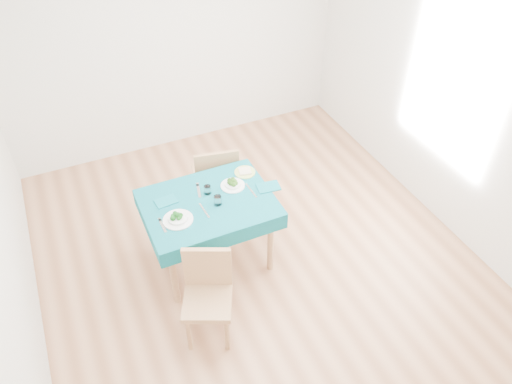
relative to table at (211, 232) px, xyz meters
name	(u,v)px	position (x,y,z in m)	size (l,w,h in m)	color
room_shell	(256,145)	(0.39, -0.15, 0.97)	(4.02, 4.52, 2.73)	#925C3C
table	(211,232)	(0.00, 0.00, 0.00)	(1.13, 0.86, 0.76)	#08545F
chair_near	(207,297)	(-0.31, -0.76, 0.10)	(0.39, 0.42, 0.96)	#9D7249
chair_far	(214,166)	(0.32, 0.72, 0.17)	(0.44, 0.48, 1.10)	#9D7249
bowl_near	(178,217)	(-0.31, -0.11, 0.42)	(0.26, 0.26, 0.08)	white
bowl_far	(233,183)	(0.28, 0.11, 0.41)	(0.22, 0.22, 0.07)	white
fork_near	(163,226)	(-0.45, -0.13, 0.38)	(0.02, 0.17, 0.00)	silver
knife_near	(204,211)	(-0.07, -0.09, 0.38)	(0.02, 0.21, 0.00)	silver
fork_far	(199,191)	(-0.03, 0.17, 0.38)	(0.03, 0.19, 0.00)	silver
knife_far	(251,190)	(0.41, -0.02, 0.38)	(0.02, 0.22, 0.00)	silver
napkin_near	(166,201)	(-0.34, 0.15, 0.38)	(0.18, 0.13, 0.01)	#0C5E69
napkin_far	(269,187)	(0.57, -0.04, 0.39)	(0.20, 0.14, 0.01)	#0C5E69
tumbler_center	(207,190)	(0.04, 0.11, 0.42)	(0.06, 0.06, 0.08)	white
tumbler_side	(218,200)	(0.07, -0.07, 0.42)	(0.07, 0.07, 0.09)	white
side_plate	(245,172)	(0.46, 0.24, 0.38)	(0.20, 0.20, 0.01)	#B4C660
bread_slice	(245,171)	(0.46, 0.24, 0.40)	(0.11, 0.11, 0.02)	beige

